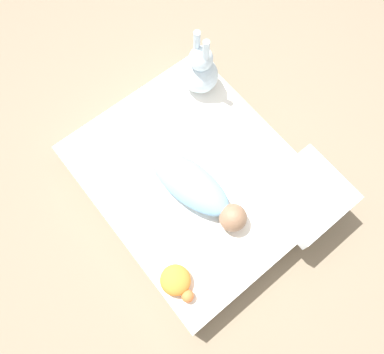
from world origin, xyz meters
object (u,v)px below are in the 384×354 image
bunny_plush (201,71)px  turtle_plush (177,282)px  swaddled_baby (196,188)px  pillow (306,196)px

bunny_plush → turtle_plush: (0.72, -0.72, -0.09)m
bunny_plush → turtle_plush: bearing=-45.1°
bunny_plush → turtle_plush: bunny_plush is taller
swaddled_baby → bunny_plush: 0.60m
pillow → turtle_plush: 0.71m
pillow → bunny_plush: 0.80m
pillow → swaddled_baby: bearing=-132.2°
turtle_plush → pillow: bearing=83.9°
pillow → turtle_plush: (-0.08, -0.70, -0.01)m
bunny_plush → turtle_plush: 1.02m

